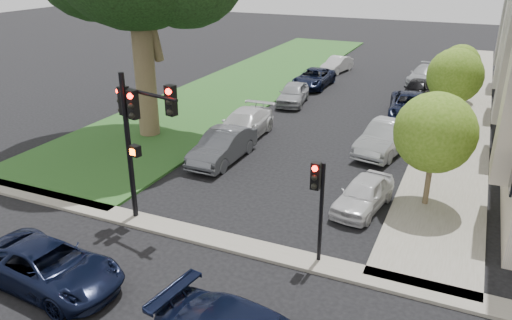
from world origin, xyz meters
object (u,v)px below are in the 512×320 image
at_px(car_parked_9, 337,65).
at_px(car_parked_2, 410,106).
at_px(traffic_signal_main, 137,123).
at_px(car_parked_8, 314,78).
at_px(traffic_signal_secondary, 318,194).
at_px(car_parked_3, 417,89).
at_px(small_tree_c, 460,64).
at_px(car_parked_5, 223,146).
at_px(car_parked_1, 386,138).
at_px(car_parked_6, 243,125).
at_px(car_parked_7, 293,93).
at_px(car_parked_4, 424,75).
at_px(car_parked_0, 363,194).
at_px(small_tree_a, 435,133).
at_px(small_tree_b, 455,76).
at_px(car_cross_near, 48,267).

bearing_deg(car_parked_9, car_parked_2, -44.85).
relative_size(traffic_signal_main, car_parked_8, 1.15).
relative_size(traffic_signal_main, traffic_signal_secondary, 1.59).
xyz_separation_m(traffic_signal_secondary, car_parked_3, (0.29, 22.03, -1.78)).
distance_m(small_tree_c, car_parked_5, 18.79).
relative_size(car_parked_1, car_parked_6, 0.94).
bearing_deg(car_parked_9, car_parked_3, -29.58).
distance_m(car_parked_2, car_parked_9, 13.16).
bearing_deg(car_parked_7, car_parked_4, 44.16).
distance_m(car_parked_0, car_parked_2, 13.06).
bearing_deg(car_parked_2, small_tree_a, -86.06).
bearing_deg(traffic_signal_secondary, car_parked_2, 88.40).
height_order(small_tree_c, car_parked_4, small_tree_c).
relative_size(car_parked_4, car_parked_7, 1.12).
bearing_deg(small_tree_c, car_parked_4, 120.50).
bearing_deg(car_parked_1, small_tree_a, -52.85).
relative_size(traffic_signal_main, car_parked_1, 1.17).
bearing_deg(small_tree_a, car_parked_7, 130.32).
xyz_separation_m(small_tree_b, car_parked_8, (-10.16, 6.16, -2.40)).
height_order(traffic_signal_main, car_parked_7, traffic_signal_main).
bearing_deg(car_parked_9, car_cross_near, -79.90).
bearing_deg(small_tree_a, small_tree_c, 90.00).
bearing_deg(car_cross_near, car_parked_1, -20.70).
relative_size(small_tree_c, traffic_signal_main, 0.69).
bearing_deg(small_tree_b, traffic_signal_main, -120.58).
bearing_deg(traffic_signal_main, car_parked_3, 72.29).
bearing_deg(small_tree_c, small_tree_b, -90.00).
bearing_deg(car_parked_2, traffic_signal_main, -119.87).
xyz_separation_m(car_cross_near, car_parked_7, (-0.21, 21.89, 0.03)).
bearing_deg(car_parked_4, small_tree_a, -76.26).
xyz_separation_m(car_parked_0, car_parked_9, (-7.71, 23.79, 0.00)).
bearing_deg(car_parked_9, car_parked_1, -57.12).
bearing_deg(car_parked_4, small_tree_c, -52.77).
bearing_deg(car_parked_5, car_parked_2, 56.86).
height_order(car_cross_near, car_parked_4, car_parked_4).
distance_m(car_parked_6, car_parked_8, 12.49).
distance_m(car_parked_0, car_parked_8, 19.71).
relative_size(traffic_signal_main, car_cross_near, 1.16).
bearing_deg(car_parked_6, car_parked_8, 88.62).
xyz_separation_m(car_parked_3, car_parked_5, (-7.08, -15.57, 0.07)).
height_order(traffic_signal_secondary, car_parked_1, traffic_signal_secondary).
height_order(small_tree_a, small_tree_c, small_tree_a).
xyz_separation_m(small_tree_b, car_parked_6, (-10.12, -6.33, -2.33)).
relative_size(car_parked_5, car_parked_7, 1.11).
height_order(car_parked_1, car_parked_6, car_parked_1).
height_order(car_cross_near, car_parked_6, car_parked_6).
bearing_deg(car_parked_8, traffic_signal_main, -87.73).
bearing_deg(car_parked_4, car_parked_2, -81.53).
relative_size(car_parked_6, car_parked_8, 1.05).
xyz_separation_m(car_parked_2, car_parked_7, (-7.65, -0.01, -0.03)).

